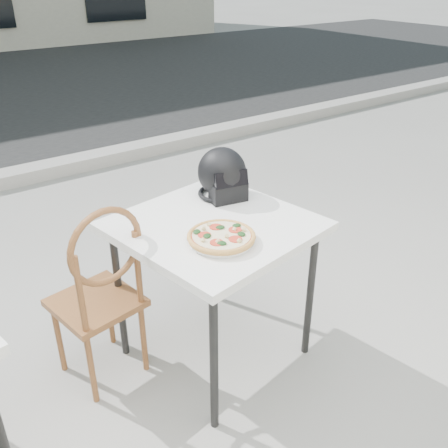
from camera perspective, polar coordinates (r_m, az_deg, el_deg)
ground at (r=2.52m, az=-7.06°, el=-18.25°), size 80.00×80.00×0.00m
cafe_table_main at (r=2.29m, az=-1.12°, el=-1.34°), size 0.92×0.92×0.76m
plate at (r=2.09m, az=-0.30°, el=-1.90°), size 0.32×0.32×0.02m
pizza at (r=2.08m, az=-0.31°, el=-1.40°), size 0.34×0.34×0.04m
helmet at (r=2.48m, az=-0.16°, el=5.57°), size 0.29×0.29×0.25m
cafe_chair_main at (r=2.30m, az=-13.87°, el=-7.05°), size 0.42×0.42×0.95m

